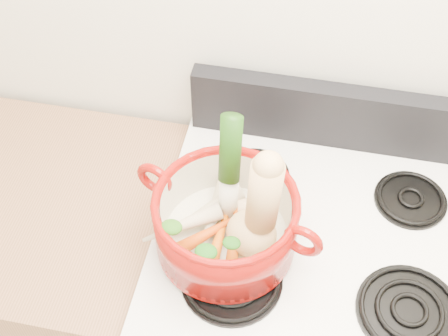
% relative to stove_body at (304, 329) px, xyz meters
% --- Properties ---
extents(wall_back, '(3.50, 0.02, 2.60)m').
position_rel_stove_body_xyz_m(wall_back, '(0.00, 0.35, 0.84)').
color(wall_back, silver).
rests_on(wall_back, floor).
extents(stove_body, '(0.76, 0.65, 0.92)m').
position_rel_stove_body_xyz_m(stove_body, '(0.00, 0.00, 0.00)').
color(stove_body, silver).
rests_on(stove_body, floor).
extents(cooktop, '(0.78, 0.67, 0.03)m').
position_rel_stove_body_xyz_m(cooktop, '(0.00, 0.00, 0.47)').
color(cooktop, white).
rests_on(cooktop, stove_body).
extents(control_backsplash, '(0.76, 0.05, 0.18)m').
position_rel_stove_body_xyz_m(control_backsplash, '(0.00, 0.30, 0.58)').
color(control_backsplash, black).
rests_on(control_backsplash, cooktop).
extents(burner_front_left, '(0.22, 0.22, 0.02)m').
position_rel_stove_body_xyz_m(burner_front_left, '(-0.19, -0.16, 0.50)').
color(burner_front_left, black).
rests_on(burner_front_left, cooktop).
extents(burner_front_right, '(0.22, 0.22, 0.02)m').
position_rel_stove_body_xyz_m(burner_front_right, '(0.19, -0.16, 0.50)').
color(burner_front_right, black).
rests_on(burner_front_right, cooktop).
extents(burner_back_left, '(0.17, 0.17, 0.02)m').
position_rel_stove_body_xyz_m(burner_back_left, '(-0.19, 0.14, 0.50)').
color(burner_back_left, black).
rests_on(burner_back_left, cooktop).
extents(burner_back_right, '(0.17, 0.17, 0.02)m').
position_rel_stove_body_xyz_m(burner_back_right, '(0.19, 0.14, 0.50)').
color(burner_back_right, black).
rests_on(burner_back_right, cooktop).
extents(dutch_oven, '(0.38, 0.38, 0.15)m').
position_rel_stove_body_xyz_m(dutch_oven, '(-0.22, -0.08, 0.58)').
color(dutch_oven, maroon).
rests_on(dutch_oven, burner_front_left).
extents(pot_handle_left, '(0.09, 0.04, 0.09)m').
position_rel_stove_body_xyz_m(pot_handle_left, '(-0.39, -0.03, 0.64)').
color(pot_handle_left, maroon).
rests_on(pot_handle_left, dutch_oven).
extents(pot_handle_right, '(0.09, 0.04, 0.09)m').
position_rel_stove_body_xyz_m(pot_handle_right, '(-0.05, -0.12, 0.64)').
color(pot_handle_right, maroon).
rests_on(pot_handle_right, dutch_oven).
extents(squash, '(0.16, 0.15, 0.28)m').
position_rel_stove_body_xyz_m(squash, '(-0.16, -0.09, 0.68)').
color(squash, '#DFB872').
rests_on(squash, dutch_oven).
extents(leek, '(0.05, 0.10, 0.30)m').
position_rel_stove_body_xyz_m(leek, '(-0.22, -0.02, 0.69)').
color(leek, silver).
rests_on(leek, dutch_oven).
extents(ginger, '(0.08, 0.06, 0.04)m').
position_rel_stove_body_xyz_m(ginger, '(-0.21, -0.01, 0.56)').
color(ginger, tan).
rests_on(ginger, dutch_oven).
extents(parsnip_0, '(0.07, 0.25, 0.07)m').
position_rel_stove_body_xyz_m(parsnip_0, '(-0.25, -0.05, 0.56)').
color(parsnip_0, beige).
rests_on(parsnip_0, dutch_oven).
extents(parsnip_1, '(0.18, 0.17, 0.06)m').
position_rel_stove_body_xyz_m(parsnip_1, '(-0.28, -0.05, 0.57)').
color(parsnip_1, beige).
rests_on(parsnip_1, dutch_oven).
extents(parsnip_2, '(0.07, 0.20, 0.06)m').
position_rel_stove_body_xyz_m(parsnip_2, '(-0.24, -0.02, 0.57)').
color(parsnip_2, beige).
rests_on(parsnip_2, dutch_oven).
extents(parsnip_3, '(0.18, 0.13, 0.06)m').
position_rel_stove_body_xyz_m(parsnip_3, '(-0.31, -0.10, 0.58)').
color(parsnip_3, beige).
rests_on(parsnip_3, dutch_oven).
extents(carrot_0, '(0.04, 0.18, 0.05)m').
position_rel_stove_body_xyz_m(carrot_0, '(-0.23, -0.11, 0.56)').
color(carrot_0, '#D3630A').
rests_on(carrot_0, dutch_oven).
extents(carrot_1, '(0.14, 0.14, 0.05)m').
position_rel_stove_body_xyz_m(carrot_1, '(-0.26, -0.10, 0.57)').
color(carrot_1, '#CC410A').
rests_on(carrot_1, dutch_oven).
extents(carrot_2, '(0.05, 0.15, 0.04)m').
position_rel_stove_body_xyz_m(carrot_2, '(-0.20, -0.10, 0.57)').
color(carrot_2, '#CB510A').
rests_on(carrot_2, dutch_oven).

